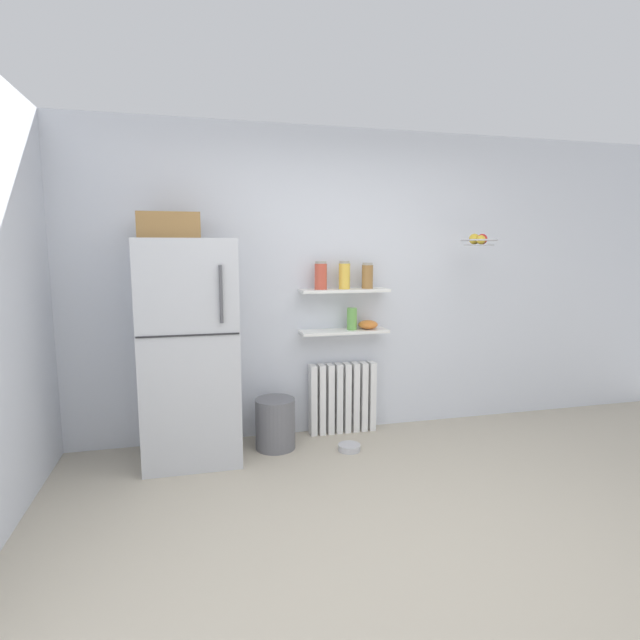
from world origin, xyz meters
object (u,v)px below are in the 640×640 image
(refrigerator, at_px, (189,346))
(storage_jar_2, at_px, (367,276))
(vase, at_px, (352,319))
(shelf_bowl, at_px, (368,325))
(storage_jar_0, at_px, (321,276))
(pet_food_bowl, at_px, (349,447))
(hanging_fruit_basket, at_px, (479,240))
(storage_jar_1, at_px, (344,275))
(radiator, at_px, (343,398))
(trash_bin, at_px, (275,424))

(refrigerator, relative_size, storage_jar_2, 8.47)
(vase, relative_size, shelf_bowl, 1.11)
(storage_jar_0, relative_size, storage_jar_2, 1.07)
(pet_food_bowl, bearing_deg, shelf_bowl, 53.78)
(hanging_fruit_basket, bearing_deg, vase, 164.74)
(refrigerator, xyz_separation_m, hanging_fruit_basket, (2.36, -0.07, 0.79))
(shelf_bowl, bearing_deg, storage_jar_1, 180.00)
(storage_jar_2, bearing_deg, storage_jar_0, -180.00)
(shelf_bowl, distance_m, pet_food_bowl, 1.04)
(storage_jar_1, bearing_deg, refrigerator, -170.83)
(storage_jar_0, bearing_deg, storage_jar_1, 0.00)
(refrigerator, xyz_separation_m, radiator, (1.28, 0.24, -0.57))
(storage_jar_0, distance_m, vase, 0.46)
(storage_jar_1, xyz_separation_m, vase, (0.07, 0.00, -0.37))
(pet_food_bowl, bearing_deg, storage_jar_2, 54.92)
(storage_jar_1, distance_m, pet_food_bowl, 1.41)
(pet_food_bowl, bearing_deg, vase, 70.58)
(storage_jar_1, bearing_deg, radiator, 90.00)
(vase, xyz_separation_m, hanging_fruit_basket, (1.01, -0.28, 0.66))
(storage_jar_0, height_order, pet_food_bowl, storage_jar_0)
(storage_jar_1, relative_size, pet_food_bowl, 1.31)
(refrigerator, relative_size, radiator, 3.02)
(storage_jar_1, relative_size, shelf_bowl, 1.39)
(storage_jar_2, relative_size, trash_bin, 0.54)
(shelf_bowl, relative_size, hanging_fruit_basket, 0.56)
(storage_jar_0, height_order, storage_jar_2, storage_jar_0)
(radiator, height_order, vase, vase)
(refrigerator, xyz_separation_m, storage_jar_0, (1.07, 0.21, 0.50))
(shelf_bowl, bearing_deg, hanging_fruit_basket, -17.69)
(storage_jar_2, bearing_deg, vase, 180.00)
(storage_jar_0, distance_m, trash_bin, 1.26)
(storage_jar_2, xyz_separation_m, vase, (-0.13, 0.00, -0.36))
(storage_jar_0, xyz_separation_m, storage_jar_2, (0.41, 0.00, -0.01))
(storage_jar_2, distance_m, vase, 0.39)
(storage_jar_2, xyz_separation_m, pet_food_bowl, (-0.27, -0.38, -1.35))
(storage_jar_2, height_order, trash_bin, storage_jar_2)
(radiator, bearing_deg, pet_food_bowl, -98.98)
(storage_jar_1, height_order, vase, storage_jar_1)
(radiator, bearing_deg, shelf_bowl, -7.91)
(vase, bearing_deg, hanging_fruit_basket, -15.26)
(storage_jar_0, height_order, storage_jar_1, same)
(pet_food_bowl, bearing_deg, hanging_fruit_basket, 5.43)
(storage_jar_0, height_order, shelf_bowl, storage_jar_0)
(storage_jar_2, bearing_deg, pet_food_bowl, -125.08)
(storage_jar_0, height_order, vase, storage_jar_0)
(hanging_fruit_basket, bearing_deg, storage_jar_2, 162.53)
(refrigerator, distance_m, trash_bin, 0.93)
(refrigerator, distance_m, pet_food_bowl, 1.49)
(storage_jar_2, relative_size, vase, 1.17)
(radiator, relative_size, shelf_bowl, 3.64)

